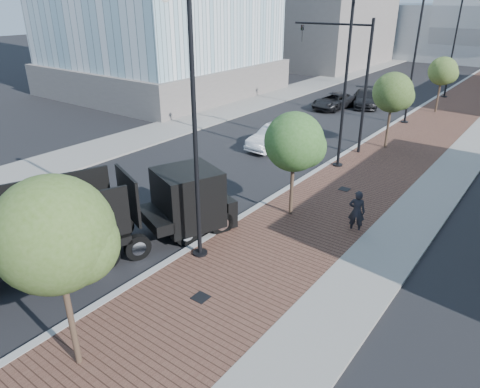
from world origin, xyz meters
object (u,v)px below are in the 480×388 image
Objects in this scene: dump_truck at (108,222)px; pedestrian at (357,212)px; white_sedan at (275,137)px; dark_car_mid at (334,101)px.

dump_truck is 7.12× the size of pedestrian.
dump_truck is at bearing -79.35° from white_sedan.
pedestrian reaches higher than white_sedan.
dark_car_mid is at bearing 119.22° from dump_truck.
white_sedan reaches higher than dark_car_mid.
dump_truck is 2.76× the size of dark_car_mid.
pedestrian is (10.64, -19.98, 0.26)m from dark_car_mid.
dump_truck is 27.48m from dark_car_mid.
pedestrian is at bearing -55.93° from dark_car_mid.
white_sedan is (-1.99, 14.73, -0.58)m from dump_truck.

